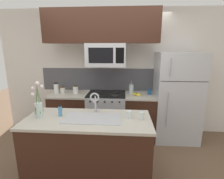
{
  "coord_description": "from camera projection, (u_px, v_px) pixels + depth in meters",
  "views": [
    {
      "loc": [
        0.35,
        -2.48,
        1.83
      ],
      "look_at": [
        0.16,
        0.27,
        1.16
      ],
      "focal_mm": 28.0,
      "sensor_mm": 36.0,
      "label": 1
    }
  ],
  "objects": [
    {
      "name": "sink_faucet",
      "position": [
        95.0,
        100.0,
        2.46
      ],
      "size": [
        0.14,
        0.14,
        0.31
      ],
      "color": "#B7BABF",
      "rests_on": "island_counter"
    },
    {
      "name": "back_counter_left",
      "position": [
        71.0,
        114.0,
        3.68
      ],
      "size": [
        0.79,
        0.65,
        0.91
      ],
      "color": "#381E14",
      "rests_on": "ground"
    },
    {
      "name": "storage_jar_short",
      "position": [
        76.0,
        89.0,
        3.57
      ],
      "size": [
        0.1,
        0.1,
        0.16
      ],
      "color": "silver",
      "rests_on": "back_counter_left"
    },
    {
      "name": "stove_range",
      "position": [
        107.0,
        115.0,
        3.63
      ],
      "size": [
        0.76,
        0.64,
        0.93
      ],
      "color": "#B7BABF",
      "rests_on": "ground"
    },
    {
      "name": "upper_cabinet_band",
      "position": [
        101.0,
        26.0,
        3.17
      ],
      "size": [
        2.11,
        0.34,
        0.6
      ],
      "primitive_type": "cube",
      "color": "#381E14"
    },
    {
      "name": "back_counter_right",
      "position": [
        139.0,
        116.0,
        3.58
      ],
      "size": [
        0.62,
        0.65,
        0.91
      ],
      "color": "#381E14",
      "rests_on": "ground"
    },
    {
      "name": "drinking_glass",
      "position": [
        129.0,
        114.0,
        2.32
      ],
      "size": [
        0.07,
        0.07,
        0.1
      ],
      "color": "silver",
      "rests_on": "island_counter"
    },
    {
      "name": "coffee_tin",
      "position": [
        149.0,
        92.0,
        3.5
      ],
      "size": [
        0.08,
        0.08,
        0.11
      ],
      "primitive_type": "cylinder",
      "color": "#1E5184",
      "rests_on": "back_counter_right"
    },
    {
      "name": "ground_plane",
      "position": [
        101.0,
        162.0,
        2.86
      ],
      "size": [
        10.0,
        10.0,
        0.0
      ],
      "primitive_type": "plane",
      "color": "brown"
    },
    {
      "name": "spare_glass",
      "position": [
        141.0,
        116.0,
        2.28
      ],
      "size": [
        0.07,
        0.07,
        0.1
      ],
      "color": "silver",
      "rests_on": "island_counter"
    },
    {
      "name": "refrigerator",
      "position": [
        176.0,
        97.0,
        3.45
      ],
      "size": [
        0.84,
        0.74,
        1.74
      ],
      "color": "#B7BABF",
      "rests_on": "ground"
    },
    {
      "name": "dish_soap_bottle",
      "position": [
        60.0,
        111.0,
        2.39
      ],
      "size": [
        0.06,
        0.05,
        0.16
      ],
      "color": "#4C93C6",
      "rests_on": "island_counter"
    },
    {
      "name": "splash_band",
      "position": [
        108.0,
        79.0,
        3.78
      ],
      "size": [
        2.87,
        0.01,
        0.48
      ],
      "primitive_type": "cube",
      "color": "#4C4C51",
      "rests_on": "rear_partition"
    },
    {
      "name": "microwave",
      "position": [
        106.0,
        55.0,
        3.32
      ],
      "size": [
        0.74,
        0.4,
        0.43
      ],
      "color": "#B7BABF"
    },
    {
      "name": "french_press",
      "position": [
        131.0,
        89.0,
        3.52
      ],
      "size": [
        0.09,
        0.09,
        0.27
      ],
      "color": "silver",
      "rests_on": "back_counter_right"
    },
    {
      "name": "banana_bunch",
      "position": [
        137.0,
        94.0,
        3.41
      ],
      "size": [
        0.19,
        0.13,
        0.08
      ],
      "color": "yellow",
      "rests_on": "back_counter_right"
    },
    {
      "name": "storage_jar_tall",
      "position": [
        56.0,
        88.0,
        3.59
      ],
      "size": [
        0.09,
        0.09,
        0.21
      ],
      "color": "silver",
      "rests_on": "back_counter_left"
    },
    {
      "name": "rear_partition",
      "position": [
        122.0,
        72.0,
        3.78
      ],
      "size": [
        5.2,
        0.1,
        2.6
      ],
      "primitive_type": "cube",
      "color": "silver",
      "rests_on": "ground"
    },
    {
      "name": "island_counter",
      "position": [
        89.0,
        149.0,
        2.42
      ],
      "size": [
        1.67,
        0.75,
        0.91
      ],
      "color": "#381E14",
      "rests_on": "ground"
    },
    {
      "name": "kitchen_sink",
      "position": [
        93.0,
        123.0,
        2.33
      ],
      "size": [
        0.76,
        0.39,
        0.16
      ],
      "color": "#ADAFB5",
      "rests_on": "island_counter"
    },
    {
      "name": "storage_jar_medium",
      "position": [
        63.0,
        90.0,
        3.6
      ],
      "size": [
        0.1,
        0.1,
        0.13
      ],
      "color": "silver",
      "rests_on": "back_counter_left"
    },
    {
      "name": "flower_vase",
      "position": [
        39.0,
        108.0,
        2.32
      ],
      "size": [
        0.12,
        0.15,
        0.5
      ],
      "color": "silver",
      "rests_on": "island_counter"
    }
  ]
}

